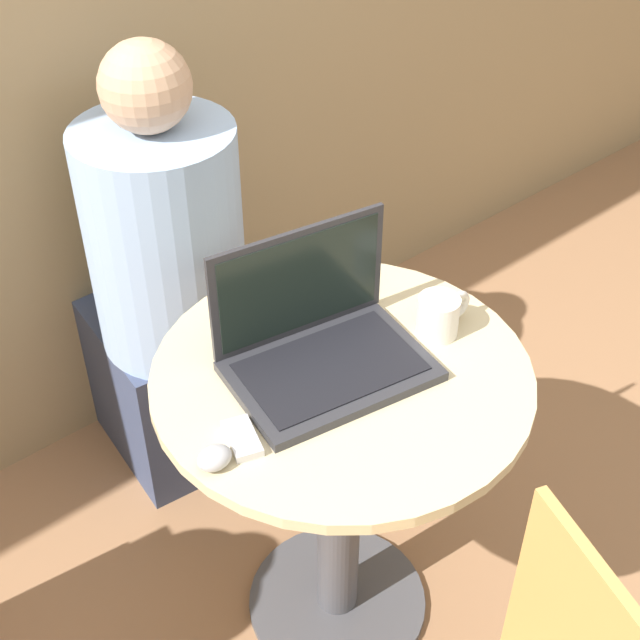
# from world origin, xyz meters

# --- Properties ---
(ground_plane) EXTENTS (12.00, 12.00, 0.00)m
(ground_plane) POSITION_xyz_m (0.00, 0.00, 0.00)
(ground_plane) COLOR #9E704C
(round_table) EXTENTS (0.73, 0.73, 0.76)m
(round_table) POSITION_xyz_m (0.00, 0.00, 0.53)
(round_table) COLOR #4C4C51
(round_table) RESTS_ON ground_plane
(laptop) EXTENTS (0.41, 0.31, 0.25)m
(laptop) POSITION_xyz_m (-0.02, 0.05, 0.82)
(laptop) COLOR #2D2D33
(laptop) RESTS_ON round_table
(cell_phone) EXTENTS (0.08, 0.11, 0.02)m
(cell_phone) POSITION_xyz_m (-0.25, -0.03, 0.77)
(cell_phone) COLOR silver
(cell_phone) RESTS_ON round_table
(computer_mouse) EXTENTS (0.06, 0.05, 0.04)m
(computer_mouse) POSITION_xyz_m (-0.32, -0.04, 0.78)
(computer_mouse) COLOR #B2B2B7
(computer_mouse) RESTS_ON round_table
(coffee_cup) EXTENTS (0.13, 0.08, 0.08)m
(coffee_cup) POSITION_xyz_m (0.22, -0.04, 0.81)
(coffee_cup) COLOR white
(coffee_cup) RESTS_ON round_table
(person_seated) EXTENTS (0.41, 0.59, 1.22)m
(person_seated) POSITION_xyz_m (0.01, 0.70, 0.50)
(person_seated) COLOR #3D4766
(person_seated) RESTS_ON ground_plane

